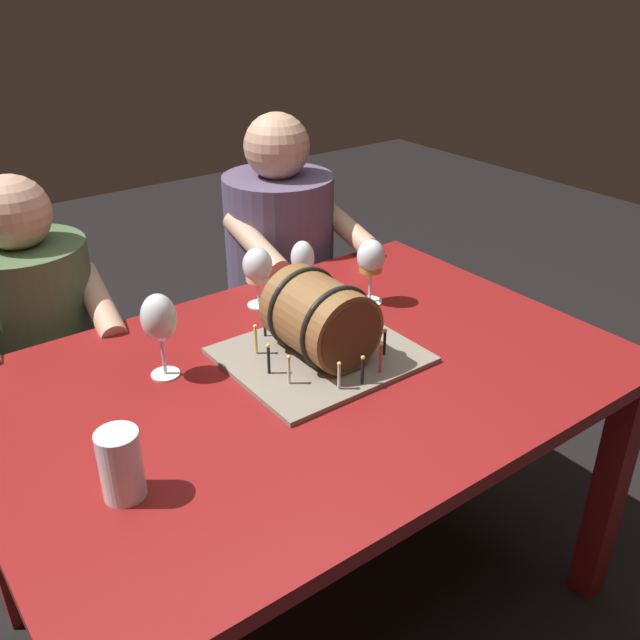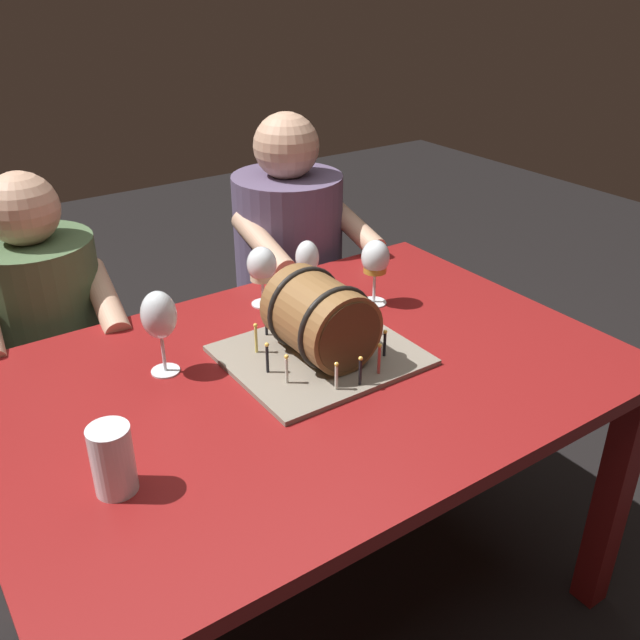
% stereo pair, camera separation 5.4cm
% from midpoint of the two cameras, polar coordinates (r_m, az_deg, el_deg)
% --- Properties ---
extents(ground_plane, '(8.00, 8.00, 0.00)m').
position_cam_midpoint_polar(ground_plane, '(2.09, -0.11, -22.14)').
color(ground_plane, black).
extents(dining_table, '(1.44, 0.98, 0.76)m').
position_cam_midpoint_polar(dining_table, '(1.64, -0.13, -7.21)').
color(dining_table, maroon).
rests_on(dining_table, ground).
extents(barrel_cake, '(0.43, 0.38, 0.21)m').
position_cam_midpoint_polar(barrel_cake, '(1.59, 0.97, -0.36)').
color(barrel_cake, gray).
rests_on(barrel_cake, dining_table).
extents(wine_glass_rose, '(0.07, 0.07, 0.17)m').
position_cam_midpoint_polar(wine_glass_rose, '(1.88, -0.24, 4.91)').
color(wine_glass_rose, white).
rests_on(wine_glass_rose, dining_table).
extents(wine_glass_amber, '(0.08, 0.08, 0.18)m').
position_cam_midpoint_polar(wine_glass_amber, '(1.85, 5.43, 4.92)').
color(wine_glass_amber, white).
rests_on(wine_glass_amber, dining_table).
extents(wine_glass_empty, '(0.08, 0.08, 0.20)m').
position_cam_midpoint_polar(wine_glass_empty, '(1.55, -12.19, 0.27)').
color(wine_glass_empty, white).
rests_on(wine_glass_empty, dining_table).
extents(wine_glass_white, '(0.08, 0.08, 0.17)m').
position_cam_midpoint_polar(wine_glass_white, '(1.84, -4.00, 4.39)').
color(wine_glass_white, white).
rests_on(wine_glass_white, dining_table).
extents(beer_pint, '(0.08, 0.08, 0.13)m').
position_cam_midpoint_polar(beer_pint, '(1.27, -15.53, -11.32)').
color(beer_pint, white).
rests_on(beer_pint, dining_table).
extents(person_seated_left, '(0.40, 0.49, 1.12)m').
position_cam_midpoint_polar(person_seated_left, '(2.16, -20.27, -4.35)').
color(person_seated_left, '#2A3A24').
rests_on(person_seated_left, ground).
extents(person_seated_right, '(0.41, 0.49, 1.18)m').
position_cam_midpoint_polar(person_seated_right, '(2.41, -1.85, 2.15)').
color(person_seated_right, '#372D40').
rests_on(person_seated_right, ground).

